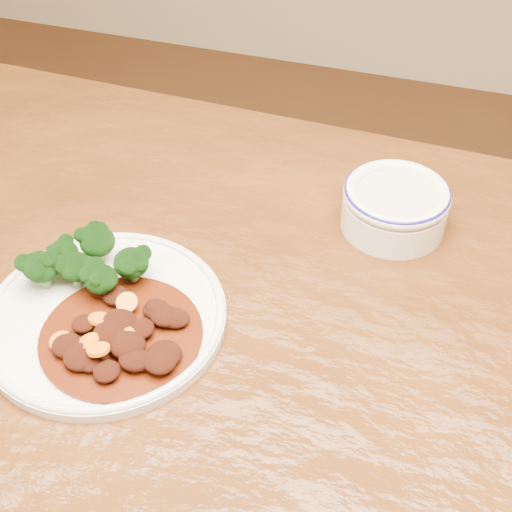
% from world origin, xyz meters
% --- Properties ---
extents(dining_table, '(1.53, 0.95, 0.75)m').
position_xyz_m(dining_table, '(0.00, 0.00, 0.67)').
color(dining_table, '#572C0F').
rests_on(dining_table, ground).
extents(dinner_plate, '(0.27, 0.27, 0.02)m').
position_xyz_m(dinner_plate, '(-0.21, -0.01, 0.76)').
color(dinner_plate, white).
rests_on(dinner_plate, dining_table).
extents(broccoli_florets, '(0.14, 0.10, 0.05)m').
position_xyz_m(broccoli_florets, '(-0.26, 0.03, 0.79)').
color(broccoli_florets, '#62924B').
rests_on(broccoli_florets, dinner_plate).
extents(mince_stew, '(0.17, 0.17, 0.03)m').
position_xyz_m(mince_stew, '(-0.17, -0.04, 0.77)').
color(mince_stew, '#491207').
rests_on(mince_stew, dinner_plate).
extents(dip_bowl, '(0.13, 0.13, 0.06)m').
position_xyz_m(dip_bowl, '(0.06, 0.25, 0.78)').
color(dip_bowl, white).
rests_on(dip_bowl, dining_table).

